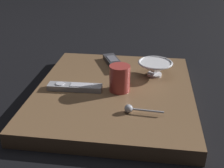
{
  "coord_description": "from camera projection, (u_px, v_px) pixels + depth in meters",
  "views": [
    {
      "loc": [
        0.93,
        0.12,
        0.53
      ],
      "look_at": [
        0.01,
        -0.01,
        0.07
      ],
      "focal_mm": 46.34,
      "sensor_mm": 36.0,
      "label": 1
    }
  ],
  "objects": [
    {
      "name": "tv_remote_near",
      "position": [
        75.0,
        87.0,
        1.03
      ],
      "size": [
        0.05,
        0.2,
        0.02
      ],
      "color": "#9E9EA3",
      "rests_on": "table"
    },
    {
      "name": "cereal_bowl",
      "position": [
        155.0,
        67.0,
        1.13
      ],
      "size": [
        0.14,
        0.14,
        0.06
      ],
      "color": "silver",
      "rests_on": "table"
    },
    {
      "name": "tv_remote_far",
      "position": [
        114.0,
        63.0,
        1.23
      ],
      "size": [
        0.18,
        0.12,
        0.02
      ],
      "color": "#38383D",
      "rests_on": "table"
    },
    {
      "name": "coffee_mug",
      "position": [
        120.0,
        78.0,
        1.01
      ],
      "size": [
        0.07,
        0.07,
        0.09
      ],
      "color": "#A53833",
      "rests_on": "table"
    },
    {
      "name": "teaspoon",
      "position": [
        132.0,
        109.0,
        0.89
      ],
      "size": [
        0.03,
        0.12,
        0.03
      ],
      "color": "#A3A5B2",
      "rests_on": "table"
    },
    {
      "name": "ground_plane",
      "position": [
        114.0,
        99.0,
        1.07
      ],
      "size": [
        6.0,
        6.0,
        0.0
      ],
      "primitive_type": "plane",
      "color": "black"
    },
    {
      "name": "table",
      "position": [
        114.0,
        93.0,
        1.06
      ],
      "size": [
        0.65,
        0.56,
        0.05
      ],
      "color": "brown",
      "rests_on": "ground"
    }
  ]
}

